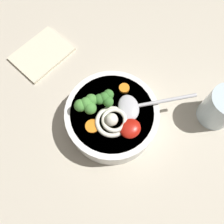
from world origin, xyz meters
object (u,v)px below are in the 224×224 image
(soup_spoon, at_px, (135,106))
(drinking_glass, at_px, (221,108))
(soup_bowl, at_px, (112,117))
(folded_napkin, at_px, (42,54))
(noodle_pile, at_px, (112,121))

(soup_spoon, bearing_deg, drinking_glass, -8.87)
(soup_bowl, relative_size, drinking_glass, 2.20)
(drinking_glass, bearing_deg, folded_napkin, 116.87)
(folded_napkin, bearing_deg, noodle_pile, -89.82)
(soup_bowl, distance_m, folded_napkin, 0.27)
(soup_bowl, height_order, drinking_glass, drinking_glass)
(noodle_pile, height_order, folded_napkin, noodle_pile)
(soup_spoon, relative_size, drinking_glass, 1.79)
(soup_bowl, relative_size, soup_spoon, 1.23)
(drinking_glass, bearing_deg, soup_spoon, 141.35)
(soup_bowl, height_order, soup_spoon, soup_spoon)
(drinking_glass, height_order, folded_napkin, drinking_glass)
(soup_bowl, xyz_separation_m, folded_napkin, (-0.02, 0.27, -0.03))
(soup_bowl, distance_m, soup_spoon, 0.06)
(noodle_pile, xyz_separation_m, folded_napkin, (-0.00, 0.29, -0.07))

